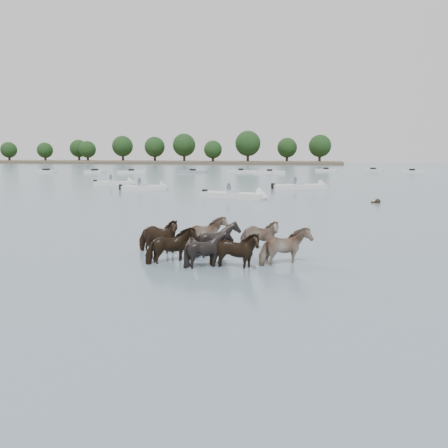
# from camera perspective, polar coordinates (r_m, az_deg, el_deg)

# --- Properties ---
(ground) EXTENTS (400.00, 400.00, 0.00)m
(ground) POSITION_cam_1_polar(r_m,az_deg,el_deg) (17.41, -7.07, -3.46)
(ground) COLOR slate
(ground) RESTS_ON ground
(shoreline) EXTENTS (160.00, 30.00, 1.00)m
(shoreline) POSITION_cam_1_polar(r_m,az_deg,el_deg) (182.52, -11.24, 7.79)
(shoreline) COLOR #4C4233
(shoreline) RESTS_ON ground
(pony_herd) EXTENTS (6.83, 4.39, 1.60)m
(pony_herd) POSITION_cam_1_polar(r_m,az_deg,el_deg) (16.01, -0.92, -2.61)
(pony_herd) COLOR black
(pony_herd) RESTS_ON ground
(swimming_pony) EXTENTS (0.72, 0.44, 0.44)m
(swimming_pony) POSITION_cam_1_polar(r_m,az_deg,el_deg) (36.15, 19.01, 2.72)
(swimming_pony) COLOR black
(swimming_pony) RESTS_ON ground
(motorboat_a) EXTENTS (5.15, 3.89, 1.92)m
(motorboat_a) POSITION_cam_1_polar(r_m,az_deg,el_deg) (47.14, -9.42, 4.59)
(motorboat_a) COLOR silver
(motorboat_a) RESTS_ON ground
(motorboat_b) EXTENTS (6.26, 3.01, 1.92)m
(motorboat_b) POSITION_cam_1_polar(r_m,az_deg,el_deg) (37.58, 2.30, 3.61)
(motorboat_b) COLOR silver
(motorboat_b) RESTS_ON ground
(motorboat_c) EXTENTS (6.41, 4.21, 1.92)m
(motorboat_c) POSITION_cam_1_polar(r_m,az_deg,el_deg) (49.13, 10.46, 4.73)
(motorboat_c) COLOR silver
(motorboat_c) RESTS_ON ground
(motorboat_f) EXTENTS (5.22, 2.55, 1.92)m
(motorboat_f) POSITION_cam_1_polar(r_m,az_deg,el_deg) (54.88, -13.17, 5.08)
(motorboat_f) COLOR silver
(motorboat_f) RESTS_ON ground
(distant_flotilla) EXTENTS (102.69, 28.74, 0.93)m
(distant_flotilla) POSITION_cam_1_polar(r_m,az_deg,el_deg) (89.31, 9.31, 6.63)
(distant_flotilla) COLOR silver
(distant_flotilla) RESTS_ON ground
(treeline) EXTENTS (151.46, 22.70, 12.18)m
(treeline) POSITION_cam_1_polar(r_m,az_deg,el_deg) (180.14, -8.58, 9.72)
(treeline) COLOR #382619
(treeline) RESTS_ON ground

